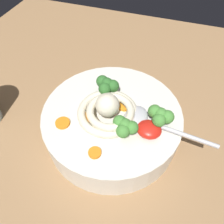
{
  "coord_description": "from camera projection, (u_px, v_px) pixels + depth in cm",
  "views": [
    {
      "loc": [
        7.81,
        -22.89,
        43.21
      ],
      "look_at": [
        -0.73,
        2.46,
        10.6
      ],
      "focal_mm": 34.68,
      "sensor_mm": 36.0,
      "label": 1
    }
  ],
  "objects": [
    {
      "name": "noodle_pile",
      "position": [
        108.0,
        110.0,
        0.4
      ],
      "size": [
        12.75,
        12.5,
        5.12
      ],
      "color": "beige",
      "rests_on": "soup_bowl"
    },
    {
      "name": "soup_spoon",
      "position": [
        143.0,
        120.0,
        0.4
      ],
      "size": [
        17.46,
        6.43,
        1.6
      ],
      "rotation": [
        0.0,
        0.0,
        6.18
      ],
      "color": "#B7B7BC",
      "rests_on": "soup_bowl"
    },
    {
      "name": "broccoli_floret_far",
      "position": [
        107.0,
        85.0,
        0.43
      ],
      "size": [
        4.97,
        4.27,
        3.93
      ],
      "color": "#7A9E60",
      "rests_on": "soup_bowl"
    },
    {
      "name": "carrot_slice_right",
      "position": [
        63.0,
        123.0,
        0.4
      ],
      "size": [
        2.73,
        2.73,
        0.47
      ],
      "primitive_type": "cylinder",
      "color": "orange",
      "rests_on": "soup_bowl"
    },
    {
      "name": "chili_sauce_dollop",
      "position": [
        148.0,
        132.0,
        0.38
      ],
      "size": [
        4.51,
        4.06,
        2.03
      ],
      "primitive_type": "ellipsoid",
      "color": "red",
      "rests_on": "soup_bowl"
    },
    {
      "name": "broccoli_floret_near_spoon",
      "position": [
        160.0,
        116.0,
        0.39
      ],
      "size": [
        4.87,
        4.19,
        3.85
      ],
      "color": "#7A9E60",
      "rests_on": "soup_bowl"
    },
    {
      "name": "table_slab",
      "position": [
        112.0,
        146.0,
        0.47
      ],
      "size": [
        111.97,
        111.97,
        3.73
      ],
      "primitive_type": "cube",
      "color": "#936D47",
      "rests_on": "ground"
    },
    {
      "name": "carrot_slice_beside_chili",
      "position": [
        124.0,
        106.0,
        0.43
      ],
      "size": [
        2.67,
        2.67,
        0.55
      ],
      "primitive_type": "cylinder",
      "color": "orange",
      "rests_on": "soup_bowl"
    },
    {
      "name": "soup_bowl",
      "position": [
        112.0,
        122.0,
        0.45
      ],
      "size": [
        27.54,
        27.54,
        6.86
      ],
      "color": "silver",
      "rests_on": "table_slab"
    },
    {
      "name": "broccoli_floret_beside_noodles",
      "position": [
        125.0,
        126.0,
        0.37
      ],
      "size": [
        4.69,
        4.04,
        3.71
      ],
      "color": "#7A9E60",
      "rests_on": "soup_bowl"
    },
    {
      "name": "carrot_slice_extra_b",
      "position": [
        89.0,
        118.0,
        0.41
      ],
      "size": [
        2.41,
        2.41,
        0.74
      ],
      "primitive_type": "cylinder",
      "color": "orange",
      "rests_on": "soup_bowl"
    },
    {
      "name": "carrot_slice_center",
      "position": [
        95.0,
        153.0,
        0.36
      ],
      "size": [
        2.22,
        2.22,
        0.56
      ],
      "primitive_type": "cylinder",
      "color": "orange",
      "rests_on": "soup_bowl"
    }
  ]
}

